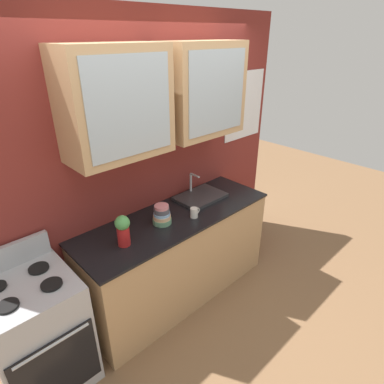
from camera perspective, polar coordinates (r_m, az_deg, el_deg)
ground_plane at (r=3.52m, az=-2.38°, el=-17.13°), size 10.00×10.00×0.00m
back_wall_unit at (r=2.92m, az=-6.65°, el=8.66°), size 3.35×0.49×2.62m
counter at (r=3.22m, az=-2.54°, el=-11.20°), size 1.94×0.65×0.92m
stove_range at (r=2.77m, az=-25.43°, el=-21.79°), size 0.60×0.64×1.10m
sink_faucet at (r=3.26m, az=1.46°, el=-0.74°), size 0.48×0.34×0.23m
bowl_stack at (r=2.82m, az=-5.34°, el=-4.09°), size 0.16×0.16×0.18m
vase at (r=2.56m, az=-12.11°, el=-6.49°), size 0.12×0.12×0.26m
cup_near_sink at (r=2.92m, az=0.40°, el=-3.65°), size 0.11×0.07×0.09m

